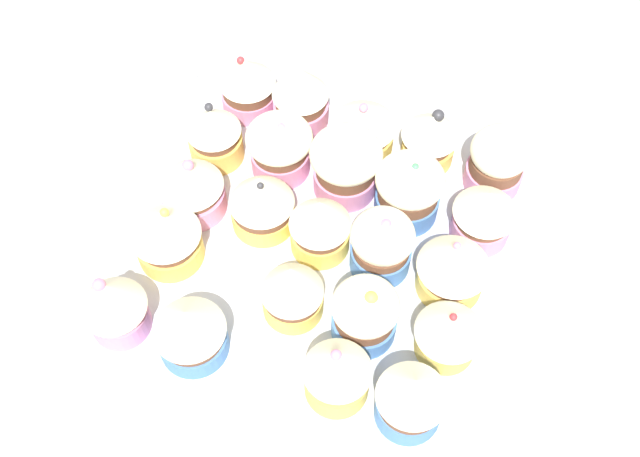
# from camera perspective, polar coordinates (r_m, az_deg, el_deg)

# --- Properties ---
(ground_plane) EXTENTS (1.80, 1.80, 0.03)m
(ground_plane) POSITION_cam_1_polar(r_m,az_deg,el_deg) (0.76, -0.00, -2.27)
(ground_plane) COLOR #9E9EA3
(baking_tray) EXTENTS (0.38, 0.38, 0.01)m
(baking_tray) POSITION_cam_1_polar(r_m,az_deg,el_deg) (0.74, -0.00, -1.47)
(baking_tray) COLOR silver
(baking_tray) RESTS_ON ground_plane
(cupcake_0) EXTENTS (0.06, 0.06, 0.07)m
(cupcake_0) POSITION_cam_1_polar(r_m,az_deg,el_deg) (0.77, 12.88, 4.91)
(cupcake_0) COLOR pink
(cupcake_0) RESTS_ON baking_tray
(cupcake_1) EXTENTS (0.06, 0.06, 0.07)m
(cupcake_1) POSITION_cam_1_polar(r_m,az_deg,el_deg) (0.77, 8.05, 6.64)
(cupcake_1) COLOR #EFC651
(cupcake_1) RESTS_ON baking_tray
(cupcake_2) EXTENTS (0.07, 0.07, 0.07)m
(cupcake_2) POSITION_cam_1_polar(r_m,az_deg,el_deg) (0.78, 3.26, 7.56)
(cupcake_2) COLOR #EFC651
(cupcake_2) RESTS_ON baking_tray
(cupcake_3) EXTENTS (0.06, 0.06, 0.08)m
(cupcake_3) POSITION_cam_1_polar(r_m,az_deg,el_deg) (0.80, -1.44, 9.75)
(cupcake_3) COLOR pink
(cupcake_3) RESTS_ON baking_tray
(cupcake_4) EXTENTS (0.06, 0.06, 0.07)m
(cupcake_4) POSITION_cam_1_polar(r_m,az_deg,el_deg) (0.82, -5.32, 10.49)
(cupcake_4) COLOR pink
(cupcake_4) RESTS_ON baking_tray
(cupcake_5) EXTENTS (0.06, 0.06, 0.07)m
(cupcake_5) POSITION_cam_1_polar(r_m,az_deg,el_deg) (0.73, 11.95, 1.10)
(cupcake_5) COLOR pink
(cupcake_5) RESTS_ON baking_tray
(cupcake_6) EXTENTS (0.06, 0.06, 0.07)m
(cupcake_6) POSITION_cam_1_polar(r_m,az_deg,el_deg) (0.73, 6.51, 2.83)
(cupcake_6) COLOR #477AC6
(cupcake_6) RESTS_ON baking_tray
(cupcake_7) EXTENTS (0.07, 0.07, 0.08)m
(cupcake_7) POSITION_cam_1_polar(r_m,az_deg,el_deg) (0.74, 2.01, 4.75)
(cupcake_7) COLOR pink
(cupcake_7) RESTS_ON baking_tray
(cupcake_8) EXTENTS (0.07, 0.07, 0.07)m
(cupcake_8) POSITION_cam_1_polar(r_m,az_deg,el_deg) (0.76, -2.97, 5.97)
(cupcake_8) COLOR pink
(cupcake_8) RESTS_ON baking_tray
(cupcake_9) EXTENTS (0.05, 0.05, 0.07)m
(cupcake_9) POSITION_cam_1_polar(r_m,az_deg,el_deg) (0.78, -7.74, 6.88)
(cupcake_9) COLOR #EFC651
(cupcake_9) RESTS_ON baking_tray
(cupcake_10) EXTENTS (0.07, 0.07, 0.07)m
(cupcake_10) POSITION_cam_1_polar(r_m,az_deg,el_deg) (0.69, 9.74, -2.76)
(cupcake_10) COLOR #EFC651
(cupcake_10) RESTS_ON baking_tray
(cupcake_11) EXTENTS (0.06, 0.06, 0.08)m
(cupcake_11) POSITION_cam_1_polar(r_m,az_deg,el_deg) (0.70, 4.62, -0.95)
(cupcake_11) COLOR #477AC6
(cupcake_11) RESTS_ON baking_tray
(cupcake_12) EXTENTS (0.06, 0.06, 0.07)m
(cupcake_12) POSITION_cam_1_polar(r_m,az_deg,el_deg) (0.70, -0.10, -0.01)
(cupcake_12) COLOR #EFC651
(cupcake_12) RESTS_ON baking_tray
(cupcake_13) EXTENTS (0.06, 0.06, 0.07)m
(cupcake_13) POSITION_cam_1_polar(r_m,az_deg,el_deg) (0.72, -4.29, 2.06)
(cupcake_13) COLOR #EFC651
(cupcake_13) RESTS_ON baking_tray
(cupcake_14) EXTENTS (0.06, 0.06, 0.07)m
(cupcake_14) POSITION_cam_1_polar(r_m,az_deg,el_deg) (0.74, -9.57, 2.87)
(cupcake_14) COLOR pink
(cupcake_14) RESTS_ON baking_tray
(cupcake_15) EXTENTS (0.06, 0.06, 0.07)m
(cupcake_15) POSITION_cam_1_polar(r_m,az_deg,el_deg) (0.67, 9.47, -7.35)
(cupcake_15) COLOR #EFC651
(cupcake_15) RESTS_ON baking_tray
(cupcake_16) EXTENTS (0.06, 0.06, 0.07)m
(cupcake_16) POSITION_cam_1_polar(r_m,az_deg,el_deg) (0.67, 3.31, -6.23)
(cupcake_16) COLOR #477AC6
(cupcake_16) RESTS_ON baking_tray
(cupcake_17) EXTENTS (0.06, 0.06, 0.07)m
(cupcake_17) POSITION_cam_1_polar(r_m,az_deg,el_deg) (0.67, -2.12, -4.44)
(cupcake_17) COLOR #EFC651
(cupcake_17) RESTS_ON baking_tray
(cupcake_18) EXTENTS (0.06, 0.06, 0.08)m
(cupcake_18) POSITION_cam_1_polar(r_m,az_deg,el_deg) (0.71, -11.23, -0.39)
(cupcake_18) COLOR #EFC651
(cupcake_18) RESTS_ON baking_tray
(cupcake_19) EXTENTS (0.06, 0.06, 0.08)m
(cupcake_19) POSITION_cam_1_polar(r_m,az_deg,el_deg) (0.64, 6.72, -12.18)
(cupcake_19) COLOR #477AC6
(cupcake_19) RESTS_ON baking_tray
(cupcake_20) EXTENTS (0.06, 0.06, 0.08)m
(cupcake_20) POSITION_cam_1_polar(r_m,az_deg,el_deg) (0.64, 1.28, -10.39)
(cupcake_20) COLOR #EFC651
(cupcake_20) RESTS_ON baking_tray
(cupcake_21) EXTENTS (0.06, 0.06, 0.07)m
(cupcake_21) POSITION_cam_1_polar(r_m,az_deg,el_deg) (0.67, -9.53, -7.33)
(cupcake_21) COLOR #477AC6
(cupcake_21) RESTS_ON baking_tray
(cupcake_22) EXTENTS (0.06, 0.06, 0.08)m
(cupcake_22) POSITION_cam_1_polar(r_m,az_deg,el_deg) (0.69, -14.93, -5.39)
(cupcake_22) COLOR pink
(cupcake_22) RESTS_ON baking_tray
(napkin) EXTENTS (0.14, 0.17, 0.01)m
(napkin) POSITION_cam_1_polar(r_m,az_deg,el_deg) (0.88, -15.19, 8.75)
(napkin) COLOR white
(napkin) RESTS_ON ground_plane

